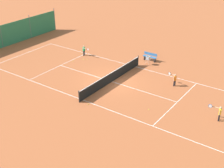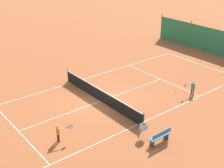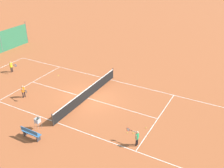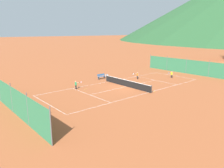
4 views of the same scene
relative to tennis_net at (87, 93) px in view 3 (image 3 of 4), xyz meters
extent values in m
plane|color=#A8542D|center=(0.00, 0.00, -0.50)|extent=(600.00, 600.00, 0.00)
cube|color=white|center=(-4.10, 0.00, -0.50)|extent=(0.05, 23.85, 0.01)
cube|color=white|center=(4.10, 0.00, -0.50)|extent=(0.05, 23.85, 0.01)
cube|color=white|center=(0.00, 6.40, -0.50)|extent=(8.20, 0.05, 0.01)
cube|color=white|center=(0.00, -6.40, -0.50)|extent=(8.20, 0.05, 0.01)
cube|color=white|center=(0.00, 0.00, -0.50)|extent=(0.05, 12.80, 0.01)
cylinder|color=#2D2D2D|center=(-4.55, 0.00, 0.03)|extent=(0.08, 0.08, 1.06)
cylinder|color=#2D2D2D|center=(4.55, 0.00, 0.03)|extent=(0.08, 0.08, 1.06)
cube|color=black|center=(0.00, 0.00, -0.04)|extent=(9.10, 0.02, 0.91)
cube|color=white|center=(0.00, 0.00, 0.43)|extent=(9.10, 0.04, 0.06)
cylinder|color=#59595E|center=(4.30, 15.50, 0.95)|extent=(0.08, 0.08, 2.90)
cylinder|color=#59595E|center=(8.60, 15.50, 0.95)|extent=(0.08, 0.08, 2.90)
cylinder|color=black|center=(-3.60, -6.21, -0.23)|extent=(0.09, 0.09, 0.53)
cylinder|color=black|center=(-3.43, -6.21, -0.23)|extent=(0.09, 0.09, 0.53)
cube|color=#239E5B|center=(-3.52, -6.21, 0.24)|extent=(0.26, 0.15, 0.41)
sphere|color=tan|center=(-3.52, -6.21, 0.55)|extent=(0.16, 0.16, 0.16)
cylinder|color=tan|center=(-3.68, -6.20, 0.24)|extent=(0.06, 0.06, 0.41)
cylinder|color=tan|center=(-3.35, -6.01, 0.40)|extent=(0.07, 0.41, 0.06)
cylinder|color=black|center=(-3.34, -5.71, 0.40)|extent=(0.03, 0.19, 0.03)
torus|color=red|center=(-3.33, -5.47, 0.40)|extent=(0.03, 0.28, 0.28)
cylinder|color=silver|center=(-3.33, -5.47, 0.40)|extent=(0.01, 0.25, 0.25)
cylinder|color=black|center=(-2.42, 4.95, -0.24)|extent=(0.09, 0.09, 0.53)
cylinder|color=black|center=(-2.59, 4.98, -0.24)|extent=(0.09, 0.09, 0.53)
cube|color=orange|center=(-2.50, 4.97, 0.23)|extent=(0.28, 0.19, 0.41)
sphere|color=tan|center=(-2.50, 4.97, 0.54)|extent=(0.16, 0.16, 0.16)
cylinder|color=tan|center=(-2.35, 4.93, 0.23)|extent=(0.06, 0.06, 0.41)
cylinder|color=tan|center=(-2.70, 4.80, 0.39)|extent=(0.14, 0.41, 0.06)
cylinder|color=black|center=(-2.76, 4.51, 0.39)|extent=(0.07, 0.19, 0.03)
torus|color=black|center=(-2.81, 4.28, 0.39)|extent=(0.08, 0.28, 0.28)
cylinder|color=silver|center=(-2.81, 4.28, 0.39)|extent=(0.06, 0.25, 0.25)
cylinder|color=black|center=(0.79, 9.97, -0.23)|extent=(0.10, 0.10, 0.54)
cylinder|color=black|center=(0.62, 9.95, -0.23)|extent=(0.10, 0.10, 0.54)
cube|color=yellow|center=(0.70, 9.96, 0.25)|extent=(0.28, 0.18, 0.42)
sphere|color=tan|center=(0.70, 9.96, 0.57)|extent=(0.17, 0.17, 0.17)
cylinder|color=tan|center=(0.87, 9.98, 0.25)|extent=(0.06, 0.06, 0.42)
cylinder|color=tan|center=(0.57, 9.73, 0.42)|extent=(0.11, 0.42, 0.06)
cylinder|color=black|center=(0.60, 9.43, 0.42)|extent=(0.05, 0.19, 0.03)
torus|color=#1E4CB2|center=(0.63, 9.19, 0.42)|extent=(0.06, 0.28, 0.28)
cylinder|color=silver|center=(0.63, 9.19, 0.42)|extent=(0.04, 0.25, 0.25)
sphere|color=#CCE033|center=(2.33, 5.11, -0.47)|extent=(0.07, 0.07, 0.07)
sphere|color=#CCE033|center=(4.41, 0.80, -0.47)|extent=(0.07, 0.07, 0.07)
sphere|color=#CCE033|center=(-1.53, -6.05, -0.47)|extent=(0.07, 0.07, 0.07)
sphere|color=#CCE033|center=(-2.68, -5.12, -0.47)|extent=(0.07, 0.07, 0.07)
sphere|color=#CCE033|center=(-2.51, -5.49, -0.47)|extent=(0.07, 0.07, 0.07)
cylinder|color=#B7B7BC|center=(-5.47, 0.54, -0.22)|extent=(0.02, 0.02, 0.55)
cylinder|color=#B7B7BC|center=(-5.13, 0.54, -0.22)|extent=(0.02, 0.02, 0.55)
cylinder|color=#B7B7BC|center=(-5.47, 0.88, -0.22)|extent=(0.02, 0.02, 0.55)
cylinder|color=#B7B7BC|center=(-5.13, 0.88, -0.22)|extent=(0.02, 0.02, 0.55)
cube|color=#B7B7BC|center=(-5.30, 0.71, 0.06)|extent=(0.34, 0.34, 0.02)
cube|color=#B7B7BC|center=(-5.30, 0.54, 0.22)|extent=(0.34, 0.02, 0.34)
cube|color=#B7B7BC|center=(-5.30, 0.88, 0.22)|extent=(0.34, 0.02, 0.34)
cube|color=#B7B7BC|center=(-5.47, 0.71, 0.22)|extent=(0.02, 0.34, 0.34)
cube|color=#B7B7BC|center=(-5.13, 0.71, 0.22)|extent=(0.02, 0.34, 0.34)
sphere|color=#CCE033|center=(-5.20, 0.79, 0.10)|extent=(0.07, 0.07, 0.07)
sphere|color=#CCE033|center=(-5.26, 0.77, 0.10)|extent=(0.07, 0.07, 0.07)
sphere|color=#CCE033|center=(-5.39, 0.60, 0.10)|extent=(0.07, 0.07, 0.07)
sphere|color=#CCE033|center=(-5.22, 0.66, 0.10)|extent=(0.07, 0.07, 0.07)
sphere|color=#CCE033|center=(-5.42, 0.62, 0.10)|extent=(0.07, 0.07, 0.07)
sphere|color=#CCE033|center=(-5.37, 0.60, 0.10)|extent=(0.07, 0.07, 0.07)
sphere|color=#CCE033|center=(-5.17, 0.59, 0.16)|extent=(0.07, 0.07, 0.07)
sphere|color=#CCE033|center=(-5.35, 0.80, 0.16)|extent=(0.07, 0.07, 0.07)
sphere|color=#CCE033|center=(-5.21, 0.84, 0.16)|extent=(0.07, 0.07, 0.07)
sphere|color=#CCE033|center=(-5.29, 0.74, 0.16)|extent=(0.07, 0.07, 0.07)
sphere|color=#CCE033|center=(-5.34, 0.67, 0.16)|extent=(0.07, 0.07, 0.07)
sphere|color=#CCE033|center=(-5.33, 0.74, 0.16)|extent=(0.07, 0.07, 0.07)
sphere|color=#CCE033|center=(-5.32, 0.81, 0.21)|extent=(0.07, 0.07, 0.07)
sphere|color=#CCE033|center=(-5.26, 0.68, 0.21)|extent=(0.07, 0.07, 0.07)
cube|color=#336699|center=(-6.30, 0.38, -0.06)|extent=(0.36, 1.50, 0.05)
cube|color=#336699|center=(-6.46, 0.38, 0.20)|extent=(0.04, 1.50, 0.28)
cube|color=#333338|center=(-6.30, 0.98, -0.28)|extent=(0.32, 0.06, 0.44)
cube|color=#333338|center=(-6.30, -0.22, -0.28)|extent=(0.32, 0.06, 0.44)
camera|label=1|loc=(20.66, 14.57, 12.09)|focal=50.00mm
camera|label=2|loc=(-16.47, 12.03, 10.39)|focal=50.00mm
camera|label=3|loc=(-16.11, -11.27, 11.10)|focal=42.00mm
camera|label=4|loc=(21.62, -21.21, 7.20)|focal=35.00mm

